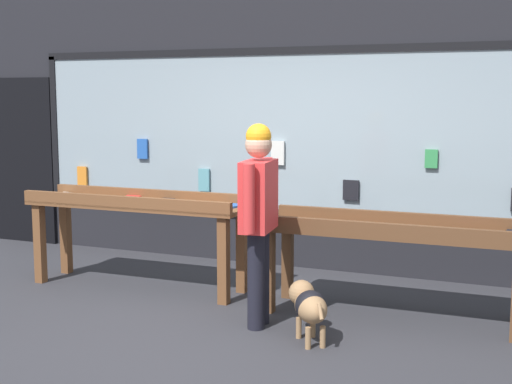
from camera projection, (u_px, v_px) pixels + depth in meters
name	position (u px, v px, depth m)	size (l,w,h in m)	color
ground_plane	(211.00, 331.00, 5.73)	(40.00, 40.00, 0.00)	#2D2D33
shopfront_facade	(303.00, 110.00, 7.70)	(8.57, 0.29, 3.50)	black
display_table_left	(137.00, 213.00, 6.95)	(2.24, 0.62, 0.94)	brown
display_table_right	(392.00, 238.00, 5.99)	(2.24, 0.69, 0.86)	brown
person_browsing	(259.00, 210.00, 5.73)	(0.28, 0.65, 1.66)	black
small_dog	(309.00, 305.00, 5.46)	(0.46, 0.53, 0.43)	#99724C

